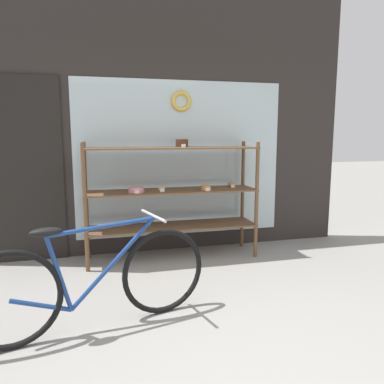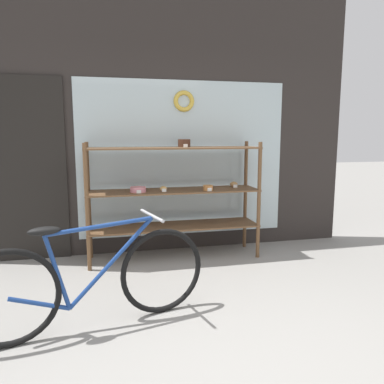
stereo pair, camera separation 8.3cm
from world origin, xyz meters
The scene contains 4 objects.
ground_plane centered at (0.00, 0.00, 0.00)m, with size 30.00×30.00×0.00m, color gray.
storefront_facade centered at (-0.05, 2.46, 1.63)m, with size 4.70×0.13×3.36m.
display_case centered at (0.01, 2.08, 0.82)m, with size 1.98×0.48×1.40m.
bicycle centered at (-0.89, 0.60, 0.38)m, with size 1.79×0.59×0.84m.
Camera 1 is at (-0.83, -2.13, 1.46)m, focal length 35.00 mm.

